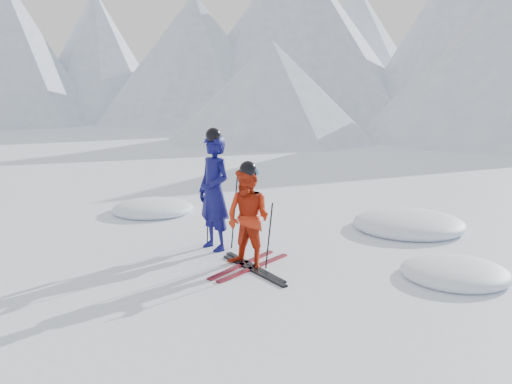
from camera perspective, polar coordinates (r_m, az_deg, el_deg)
The scene contains 12 objects.
ground at distance 8.09m, azimuth 5.25°, elevation -9.27°, with size 160.00×160.00×0.00m, color white.
skier_blue at distance 9.40m, azimuth -4.44°, elevation -0.06°, with size 0.74×0.48×2.02m, color #0E0E54.
skier_red at distance 8.44m, azimuth -0.84°, elevation -2.78°, with size 0.77×0.60×1.58m, color red.
pole_blue_left at distance 9.77m, azimuth -5.11°, elevation -1.68°, with size 0.02×0.02×1.35m, color black.
pole_blue_right at distance 9.48m, azimuth -2.27°, elevation -2.02°, with size 0.02×0.02×1.35m, color black.
pole_red_left at distance 8.88m, azimuth -1.33°, elevation -3.87°, with size 0.02×0.02×1.05m, color black.
pole_red_right at distance 8.44m, azimuth 1.39°, elevation -4.63°, with size 0.02×0.02×1.05m, color black.
ski_worn_left at distance 8.73m, azimuth -1.45°, elevation -7.63°, with size 0.09×1.70×0.03m, color black.
ski_worn_right at distance 8.58m, azimuth -0.20°, elevation -7.94°, with size 0.09×1.70×0.03m, color black.
ski_loose_a at distance 8.62m, azimuth -0.21°, elevation -7.85°, with size 0.09×1.70×0.03m, color black.
ski_loose_b at distance 8.45m, azimuth -0.31°, elevation -8.24°, with size 0.09×1.70×0.03m, color black.
snow_lumps at distance 10.66m, azimuth 8.49°, elevation -4.45°, with size 10.70×5.84×0.49m.
Camera 1 is at (4.11, -6.40, 2.74)m, focal length 38.00 mm.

